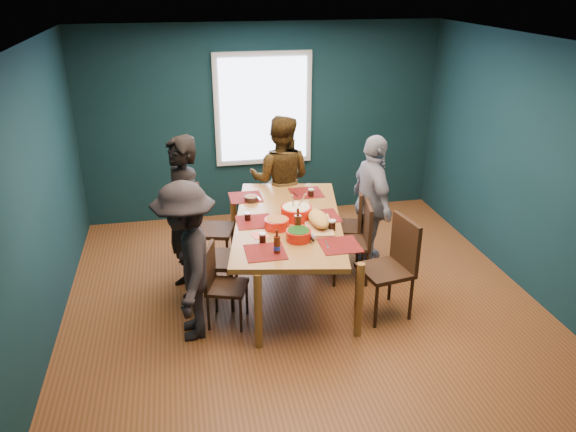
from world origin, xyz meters
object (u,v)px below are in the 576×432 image
Objects in this scene: cutting_board at (318,220)px; dining_table at (288,226)px; chair_right_mid at (358,236)px; bowl_salad at (277,223)px; chair_right_near at (394,260)px; person_back at (281,180)px; chair_left_far at (204,222)px; person_far_left at (184,217)px; person_right at (372,203)px; chair_right_far at (351,220)px; person_near_left at (187,262)px; chair_left_mid at (204,251)px; bowl_dumpling at (296,212)px; chair_left_near at (219,280)px; bowl_herbs at (299,235)px.

dining_table is at bearing 145.93° from cutting_board.
chair_right_mid is 3.65× the size of bowl_salad.
person_back reaches higher than chair_right_near.
person_far_left is at bearing -99.49° from chair_left_far.
chair_right_mid is 0.48m from person_right.
person_near_left reaches higher than chair_right_far.
chair_left_mid is 1.74m from chair_right_mid.
bowl_salad is (-0.98, -0.25, 0.36)m from chair_right_mid.
chair_left_far is at bearing 128.57° from bowl_salad.
chair_left_far is 1.22m from bowl_dumpling.
chair_right_near is at bearing -24.79° from dining_table.
chair_right_far is 3.71× the size of bowl_salad.
bowl_salad is at bearing -128.35° from chair_right_far.
person_back is (0.15, 1.26, 0.07)m from dining_table.
chair_right_mid is at bearing 66.46° from person_far_left.
dining_table is 2.30× the size of chair_right_near.
person_far_left is 1.12× the size of person_near_left.
chair_right_far is (1.73, -0.20, -0.03)m from chair_left_far.
dining_table is 1.13m from person_right.
person_right reaches higher than chair_right_mid.
chair_right_near is (1.76, -0.16, 0.12)m from chair_left_near.
bowl_herbs is at bearing -63.37° from bowl_salad.
person_far_left is (-2.06, 0.86, 0.28)m from chair_right_near.
bowl_salad reaches higher than chair_right_mid.
chair_right_far is 1.28m from bowl_salad.
person_back is 2.43× the size of cutting_board.
person_right is (1.88, 0.88, 0.32)m from chair_left_near.
bowl_salad is at bearing -117.30° from dining_table.
person_back is at bearing 150.36° from chair_right_far.
person_near_left is at bearing -94.84° from chair_left_mid.
chair_right_far is 0.91× the size of chair_right_near.
chair_right_near is 0.59× the size of person_far_left.
chair_right_near reaches higher than chair_right_far.
chair_left_near is 0.53× the size of person_near_left.
chair_left_near is at bearing 3.11° from person_far_left.
person_back reaches higher than person_right.
chair_left_near is at bearing -149.44° from bowl_dumpling.
chair_left_mid is (-0.05, -0.78, 0.02)m from chair_left_far.
chair_right_mid reaches higher than dining_table.
cutting_board is (-0.69, 0.44, 0.31)m from chair_right_near.
chair_right_far is 2.83× the size of bowl_dumpling.
person_far_left is at bearing -153.18° from chair_right_far.
chair_right_near reaches higher than cutting_board.
person_far_left reaches higher than bowl_salad.
person_back reaches higher than chair_left_far.
person_near_left is at bearing -172.36° from bowl_herbs.
chair_left_mid is 1.10× the size of chair_right_far.
chair_left_mid reaches higher than bowl_herbs.
person_back is at bearing 64.90° from chair_left_mid.
chair_right_near is 2.25m from person_far_left.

